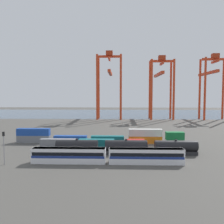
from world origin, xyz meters
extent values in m
plane|color=#4C4944|center=(0.00, 40.00, 0.00)|extent=(420.00, 420.00, 0.00)
cube|color=#384C60|center=(0.00, 144.40, 0.00)|extent=(400.00, 110.00, 0.01)
cube|color=silver|center=(-20.55, -23.16, 1.95)|extent=(19.14, 3.10, 3.90)
cube|color=navy|center=(-20.55, -23.16, 1.85)|extent=(18.76, 3.14, 0.64)
cube|color=black|center=(-20.55, -23.16, 2.63)|extent=(18.37, 3.13, 0.90)
cube|color=slate|center=(-20.55, -23.16, 3.72)|extent=(18.95, 2.85, 0.36)
cube|color=silver|center=(-0.51, -23.16, 1.95)|extent=(19.14, 3.10, 3.90)
cube|color=navy|center=(-0.51, -23.16, 1.85)|extent=(18.76, 3.14, 0.64)
cube|color=black|center=(-0.51, -23.16, 2.63)|extent=(18.37, 3.13, 0.90)
cube|color=slate|center=(-0.51, -23.16, 3.72)|extent=(18.95, 2.85, 0.36)
cube|color=#232326|center=(-20.18, -13.37, 0.55)|extent=(12.44, 2.50, 1.10)
cylinder|color=black|center=(-20.18, -13.37, 2.64)|extent=(12.44, 3.08, 3.08)
cylinder|color=black|center=(-20.18, -13.37, 4.36)|extent=(0.70, 0.70, 0.36)
cube|color=#232326|center=(-5.45, -13.37, 0.55)|extent=(12.44, 2.50, 1.10)
cylinder|color=black|center=(-5.45, -13.37, 2.64)|extent=(12.44, 3.08, 3.08)
cylinder|color=black|center=(-5.45, -13.37, 4.36)|extent=(0.70, 0.70, 0.36)
cube|color=#232326|center=(9.27, -13.37, 0.55)|extent=(12.44, 2.50, 1.10)
cylinder|color=black|center=(9.27, -13.37, 2.64)|extent=(12.44, 3.08, 3.08)
cylinder|color=black|center=(9.27, -13.37, 4.36)|extent=(0.70, 0.70, 0.36)
cylinder|color=gray|center=(-36.54, -25.44, 4.19)|extent=(0.24, 0.24, 8.38)
cube|color=black|center=(-36.54, -25.44, 7.88)|extent=(0.36, 0.60, 1.10)
cube|color=slate|center=(-28.53, -3.41, 1.30)|extent=(12.10, 2.44, 2.60)
cube|color=#146066|center=(-15.31, -3.41, 1.30)|extent=(12.10, 2.44, 2.60)
cube|color=#AD211C|center=(-2.09, -3.41, 1.30)|extent=(6.04, 2.44, 2.60)
cube|color=silver|center=(11.13, -3.41, 1.30)|extent=(6.04, 2.44, 2.60)
cube|color=#197538|center=(11.13, -3.41, 3.90)|extent=(6.04, 2.44, 2.60)
cube|color=slate|center=(-39.44, 3.21, 1.30)|extent=(12.10, 2.44, 2.60)
cube|color=#1C4299|center=(-39.44, 3.21, 3.90)|extent=(12.10, 2.44, 2.60)
cube|color=#1C4299|center=(-25.66, 3.21, 1.30)|extent=(12.10, 2.44, 2.60)
cube|color=#146066|center=(-11.88, 3.21, 1.30)|extent=(12.10, 2.44, 2.60)
cube|color=orange|center=(1.91, 3.21, 1.30)|extent=(12.10, 2.44, 2.60)
cube|color=silver|center=(1.91, 3.21, 3.90)|extent=(12.10, 2.44, 2.60)
cylinder|color=red|center=(-23.66, 86.05, 22.98)|extent=(1.50, 1.50, 45.96)
cylinder|color=red|center=(-7.00, 86.05, 22.98)|extent=(1.50, 1.50, 45.96)
cylinder|color=red|center=(-23.66, 97.61, 22.98)|extent=(1.50, 1.50, 45.96)
cylinder|color=red|center=(-7.00, 97.61, 22.98)|extent=(1.50, 1.50, 45.96)
cube|color=red|center=(-15.33, 91.83, 45.16)|extent=(18.26, 1.20, 1.60)
cube|color=red|center=(-15.33, 91.83, 43.56)|extent=(1.20, 13.16, 1.60)
cube|color=red|center=(-15.33, 104.79, 34.68)|extent=(2.00, 37.02, 2.00)
cube|color=#9F2C14|center=(-15.33, 91.83, 47.56)|extent=(4.80, 4.00, 3.20)
cylinder|color=red|center=(14.60, 86.64, 21.23)|extent=(1.50, 1.50, 42.46)
cylinder|color=red|center=(30.11, 86.64, 21.23)|extent=(1.50, 1.50, 42.46)
cylinder|color=red|center=(14.60, 97.02, 21.23)|extent=(1.50, 1.50, 42.46)
cylinder|color=red|center=(30.11, 97.02, 21.23)|extent=(1.50, 1.50, 42.46)
cube|color=red|center=(22.35, 91.83, 41.66)|extent=(17.10, 1.20, 1.60)
cube|color=red|center=(22.35, 91.83, 40.06)|extent=(1.20, 11.97, 1.60)
cube|color=red|center=(22.35, 105.67, 33.37)|extent=(2.00, 39.55, 2.00)
cube|color=#9F2C14|center=(22.35, 91.83, 44.06)|extent=(4.80, 4.00, 3.20)
cylinder|color=red|center=(51.53, 86.28, 21.82)|extent=(1.50, 1.50, 43.64)
cylinder|color=red|center=(51.53, 97.38, 21.82)|extent=(1.50, 1.50, 43.64)
cylinder|color=red|center=(68.56, 97.38, 21.82)|extent=(1.50, 1.50, 43.64)
cube|color=red|center=(60.04, 91.83, 42.84)|extent=(18.63, 1.20, 1.60)
cube|color=red|center=(60.04, 91.83, 41.24)|extent=(1.20, 12.70, 1.60)
cube|color=red|center=(60.04, 105.82, 34.21)|extent=(2.00, 39.97, 2.00)
cube|color=#9F2C14|center=(60.04, 91.83, 45.24)|extent=(4.80, 4.00, 3.20)
camera|label=1|loc=(-7.13, -84.63, 17.72)|focal=38.82mm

